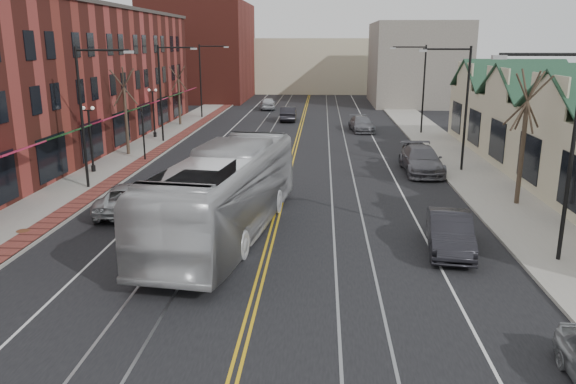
# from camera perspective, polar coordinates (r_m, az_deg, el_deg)

# --- Properties ---
(ground) EXTENTS (160.00, 160.00, 0.00)m
(ground) POSITION_cam_1_polar(r_m,az_deg,el_deg) (17.46, -4.22, -13.72)
(ground) COLOR black
(ground) RESTS_ON ground
(sidewalk_left) EXTENTS (4.00, 120.00, 0.15)m
(sidewalk_left) POSITION_cam_1_polar(r_m,az_deg,el_deg) (38.81, -18.03, 1.89)
(sidewalk_left) COLOR gray
(sidewalk_left) RESTS_ON ground
(sidewalk_right) EXTENTS (4.00, 120.00, 0.15)m
(sidewalk_right) POSITION_cam_1_polar(r_m,az_deg,el_deg) (37.44, 18.61, 1.38)
(sidewalk_right) COLOR gray
(sidewalk_right) RESTS_ON ground
(building_left) EXTENTS (10.00, 50.00, 11.00)m
(building_left) POSITION_cam_1_polar(r_m,az_deg,el_deg) (47.27, -23.53, 10.28)
(building_left) COLOR maroon
(building_left) RESTS_ON ground
(backdrop_left) EXTENTS (14.00, 18.00, 14.00)m
(backdrop_left) POSITION_cam_1_polar(r_m,az_deg,el_deg) (87.09, -8.82, 13.90)
(backdrop_left) COLOR maroon
(backdrop_left) RESTS_ON ground
(backdrop_mid) EXTENTS (22.00, 14.00, 9.00)m
(backdrop_mid) POSITION_cam_1_polar(r_m,az_deg,el_deg) (100.26, 2.30, 12.75)
(backdrop_mid) COLOR beige
(backdrop_mid) RESTS_ON ground
(backdrop_right) EXTENTS (12.00, 16.00, 11.00)m
(backdrop_right) POSITION_cam_1_polar(r_m,az_deg,el_deg) (81.23, 12.89, 12.58)
(backdrop_right) COLOR slate
(backdrop_right) RESTS_ON ground
(streetlight_l_1) EXTENTS (3.33, 0.25, 8.00)m
(streetlight_l_1) POSITION_cam_1_polar(r_m,az_deg,el_deg) (34.02, -19.62, 8.48)
(streetlight_l_1) COLOR black
(streetlight_l_1) RESTS_ON sidewalk_left
(streetlight_l_2) EXTENTS (3.33, 0.25, 8.00)m
(streetlight_l_2) POSITION_cam_1_polar(r_m,az_deg,el_deg) (49.10, -12.36, 10.73)
(streetlight_l_2) COLOR black
(streetlight_l_2) RESTS_ON sidewalk_left
(streetlight_l_3) EXTENTS (3.33, 0.25, 8.00)m
(streetlight_l_3) POSITION_cam_1_polar(r_m,az_deg,el_deg) (64.62, -8.50, 11.85)
(streetlight_l_3) COLOR black
(streetlight_l_3) RESTS_ON sidewalk_left
(streetlight_r_0) EXTENTS (3.33, 0.25, 8.00)m
(streetlight_r_0) POSITION_cam_1_polar(r_m,az_deg,el_deg) (23.19, 26.05, 5.16)
(streetlight_r_0) COLOR black
(streetlight_r_0) RESTS_ON sidewalk_right
(streetlight_r_1) EXTENTS (3.33, 0.25, 8.00)m
(streetlight_r_1) POSITION_cam_1_polar(r_m,az_deg,el_deg) (38.35, 17.08, 9.32)
(streetlight_r_1) COLOR black
(streetlight_r_1) RESTS_ON sidewalk_right
(streetlight_r_2) EXTENTS (3.33, 0.25, 8.00)m
(streetlight_r_2) POSITION_cam_1_polar(r_m,az_deg,el_deg) (54.00, 13.19, 11.04)
(streetlight_r_2) COLOR black
(streetlight_r_2) RESTS_ON sidewalk_right
(lamppost_l_2) EXTENTS (0.84, 0.28, 4.27)m
(lamppost_l_2) POSITION_cam_1_polar(r_m,az_deg,el_deg) (38.71, -19.39, 4.96)
(lamppost_l_2) COLOR black
(lamppost_l_2) RESTS_ON sidewalk_left
(lamppost_l_3) EXTENTS (0.84, 0.28, 4.27)m
(lamppost_l_3) POSITION_cam_1_polar(r_m,az_deg,el_deg) (51.76, -13.48, 7.72)
(lamppost_l_3) COLOR black
(lamppost_l_3) RESTS_ON sidewalk_left
(tree_left_near) EXTENTS (1.78, 1.37, 6.48)m
(tree_left_near) POSITION_cam_1_polar(r_m,az_deg,el_deg) (43.97, -16.19, 8.05)
(tree_left_near) COLOR #382B21
(tree_left_near) RESTS_ON sidewalk_left
(tree_left_far) EXTENTS (1.66, 1.28, 6.02)m
(tree_left_far) POSITION_cam_1_polar(r_m,az_deg,el_deg) (59.24, -11.03, 9.77)
(tree_left_far) COLOR #382B21
(tree_left_far) RESTS_ON sidewalk_left
(tree_right_mid) EXTENTS (1.90, 1.46, 6.93)m
(tree_right_mid) POSITION_cam_1_polar(r_m,az_deg,el_deg) (31.28, 22.82, 5.31)
(tree_right_mid) COLOR #382B21
(tree_right_mid) RESTS_ON sidewalk_right
(manhole_far) EXTENTS (0.60, 0.60, 0.02)m
(manhole_far) POSITION_cam_1_polar(r_m,az_deg,el_deg) (27.98, -25.31, -3.58)
(manhole_far) COLOR #592D19
(manhole_far) RESTS_ON sidewalk_left
(traffic_signal) EXTENTS (0.18, 0.15, 3.80)m
(traffic_signal) POSITION_cam_1_polar(r_m,az_deg,el_deg) (41.63, -14.51, 6.18)
(traffic_signal) COLOR black
(traffic_signal) RESTS_ON sidewalk_left
(transit_bus) EXTENTS (5.17, 14.35, 3.91)m
(transit_bus) POSITION_cam_1_polar(r_m,az_deg,el_deg) (24.85, -6.30, -0.08)
(transit_bus) COLOR #B9B9BB
(transit_bus) RESTS_ON ground
(parked_suv) EXTENTS (2.82, 5.56, 1.50)m
(parked_suv) POSITION_cam_1_polar(r_m,az_deg,el_deg) (29.56, -15.75, -0.54)
(parked_suv) COLOR #9EA2A5
(parked_suv) RESTS_ON ground
(parked_car_b) EXTENTS (2.27, 5.01, 1.59)m
(parked_car_b) POSITION_cam_1_polar(r_m,az_deg,el_deg) (24.09, 16.11, -3.97)
(parked_car_b) COLOR black
(parked_car_b) RESTS_ON ground
(parked_car_c) EXTENTS (2.44, 5.93, 1.72)m
(parked_car_c) POSITION_cam_1_polar(r_m,az_deg,el_deg) (38.05, 13.39, 3.18)
(parked_car_c) COLOR slate
(parked_car_c) RESTS_ON ground
(parked_car_d) EXTENTS (2.13, 4.16, 1.36)m
(parked_car_d) POSITION_cam_1_polar(r_m,az_deg,el_deg) (41.97, 13.11, 4.02)
(parked_car_d) COLOR black
(parked_car_d) RESTS_ON ground
(distant_car_left) EXTENTS (1.73, 4.78, 1.57)m
(distant_car_left) POSITION_cam_1_polar(r_m,az_deg,el_deg) (62.06, 0.04, 7.95)
(distant_car_left) COLOR black
(distant_car_left) RESTS_ON ground
(distant_car_right) EXTENTS (2.57, 5.17, 1.44)m
(distant_car_right) POSITION_cam_1_polar(r_m,az_deg,el_deg) (55.09, 7.47, 6.87)
(distant_car_right) COLOR slate
(distant_car_right) RESTS_ON ground
(distant_car_far) EXTENTS (2.26, 4.75, 1.57)m
(distant_car_far) POSITION_cam_1_polar(r_m,az_deg,el_deg) (72.89, -2.05, 8.99)
(distant_car_far) COLOR #B6B9BE
(distant_car_far) RESTS_ON ground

